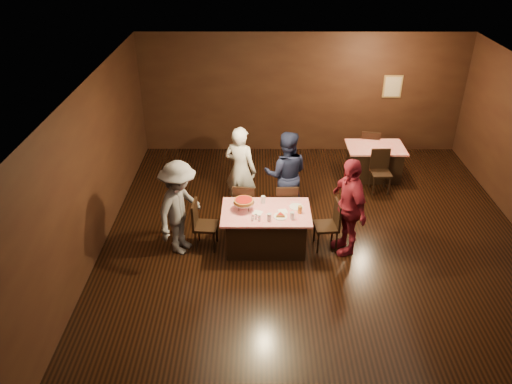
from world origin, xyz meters
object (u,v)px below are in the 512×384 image
chair_end_left (206,225)px  diner_navy_hoodie (286,175)px  main_table (266,229)px  diner_grey_knit (180,208)px  chair_far_left (245,204)px  diner_white_jacket (240,170)px  glass_amber (300,210)px  chair_end_right (326,225)px  glass_back (263,200)px  back_table (374,162)px  chair_back_far (369,147)px  glass_front_right (292,216)px  pizza_stand (244,201)px  chair_far_right (286,204)px  chair_back_near (381,172)px  plate_empty (296,207)px  glass_front_left (269,217)px  diner_red_shirt (349,206)px

chair_end_left → diner_navy_hoodie: bearing=-48.0°
main_table → diner_grey_knit: diner_grey_knit is taller
chair_far_left → main_table: bearing=124.5°
diner_white_jacket → diner_grey_knit: 1.74m
diner_navy_hoodie → glass_amber: diner_navy_hoodie is taller
chair_far_left → glass_amber: 1.33m
chair_end_right → glass_back: bearing=-110.3°
main_table → back_table: same height
diner_grey_knit → diner_navy_hoodie: bearing=-32.7°
chair_end_left → chair_back_far: 4.99m
back_table → diner_grey_knit: bearing=-144.6°
chair_end_left → diner_grey_knit: 0.61m
glass_front_right → pizza_stand: bearing=160.6°
chair_far_right → diner_grey_knit: diner_grey_knit is taller
back_table → diner_grey_knit: size_ratio=0.73×
diner_navy_hoodie → pizza_stand: (-0.81, -1.11, 0.04)m
chair_end_right → chair_back_near: same height
chair_far_left → plate_empty: size_ratio=3.80×
chair_far_right → glass_front_left: 1.17m
main_table → pizza_stand: 0.70m
back_table → pizza_stand: size_ratio=3.42×
diner_grey_knit → pizza_stand: size_ratio=4.72×
chair_far_left → diner_white_jacket: diner_white_jacket is taller
chair_far_left → glass_front_left: chair_far_left is taller
plate_empty → chair_far_left: bearing=147.7°
diner_grey_knit → glass_back: 1.53m
back_table → chair_far_right: 2.97m
glass_amber → chair_end_left: bearing=178.3°
chair_far_left → glass_front_left: size_ratio=6.79×
chair_back_far → pizza_stand: (-2.95, -3.35, 0.48)m
pizza_stand → plate_empty: bearing=6.0°
glass_front_left → glass_front_right: 0.40m
chair_end_left → glass_front_left: size_ratio=6.79×
chair_back_near → diner_navy_hoodie: diner_navy_hoodie is taller
chair_back_near → glass_amber: 2.93m
chair_end_left → glass_amber: 1.74m
main_table → chair_end_left: bearing=-180.0°
diner_grey_knit → chair_back_near: bearing=-37.2°
main_table → plate_empty: plate_empty is taller
diner_red_shirt → glass_back: size_ratio=13.23×
chair_far_left → diner_navy_hoodie: diner_navy_hoodie is taller
glass_back → glass_front_right: bearing=-47.7°
chair_back_far → diner_grey_knit: bearing=51.5°
diner_red_shirt → pizza_stand: (-1.85, 0.12, 0.03)m
diner_navy_hoodie → pizza_stand: 1.37m
chair_back_far → plate_empty: (-2.00, -3.25, 0.30)m
main_table → chair_back_near: bearing=39.6°
chair_end_right → plate_empty: chair_end_right is taller
chair_back_far → glass_amber: 3.98m
chair_end_right → plate_empty: (-0.55, 0.15, 0.30)m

